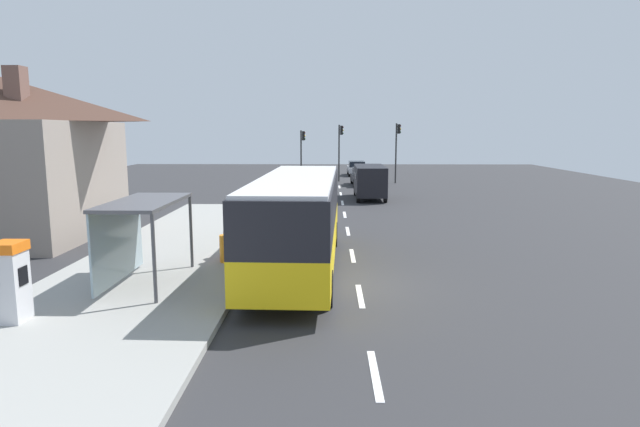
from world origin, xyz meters
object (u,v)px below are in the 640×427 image
(sedan_far, at_px, (357,168))
(recycling_bin_orange, at_px, (227,248))
(recycling_bin_red, at_px, (231,244))
(bus, at_px, (297,217))
(sedan_near, at_px, (363,176))
(traffic_light_median, at_px, (340,144))
(traffic_light_near_side, at_px, (397,144))
(white_van, at_px, (370,180))
(traffic_light_far_side, at_px, (302,148))
(bus_shelter, at_px, (135,220))
(ticket_machine, at_px, (11,281))

(sedan_far, distance_m, recycling_bin_orange, 39.11)
(recycling_bin_red, bearing_deg, bus, -24.63)
(sedan_near, distance_m, traffic_light_median, 4.82)
(recycling_bin_red, bearing_deg, traffic_light_near_side, 71.83)
(white_van, relative_size, traffic_light_far_side, 1.10)
(bus, bearing_deg, sedan_far, 84.13)
(bus, relative_size, sedan_far, 2.51)
(bus, bearing_deg, bus_shelter, -155.09)
(sedan_near, relative_size, ticket_machine, 2.30)
(bus, distance_m, sedan_far, 39.23)
(bus, distance_m, white_van, 19.72)
(traffic_light_far_side, distance_m, bus_shelter, 33.84)
(ticket_machine, xyz_separation_m, recycling_bin_red, (4.04, 6.62, -0.52))
(bus_shelter, bearing_deg, sedan_near, 74.27)
(bus_shelter, bearing_deg, traffic_light_far_side, 84.38)
(recycling_bin_orange, bearing_deg, sedan_far, 80.43)
(sedan_far, relative_size, traffic_light_median, 0.84)
(sedan_near, height_order, recycling_bin_orange, sedan_near)
(sedan_near, relative_size, traffic_light_near_side, 0.83)
(traffic_light_near_side, bearing_deg, bus, -103.22)
(bus, relative_size, sedan_near, 2.48)
(recycling_bin_orange, bearing_deg, recycling_bin_red, 90.00)
(sedan_near, xyz_separation_m, traffic_light_median, (-1.90, 3.53, 2.69))
(bus, bearing_deg, traffic_light_near_side, 76.78)
(bus, bearing_deg, traffic_light_far_side, 92.52)
(bus, height_order, traffic_light_median, traffic_light_median)
(recycling_bin_orange, xyz_separation_m, traffic_light_median, (4.60, 31.84, 2.82))
(traffic_light_near_side, xyz_separation_m, bus_shelter, (-11.91, -32.86, -1.45))
(white_van, xyz_separation_m, recycling_bin_orange, (-6.40, -18.88, -0.69))
(sedan_far, relative_size, bus_shelter, 1.11)
(traffic_light_near_side, relative_size, bus_shelter, 1.34)
(recycling_bin_orange, distance_m, traffic_light_median, 32.29)
(recycling_bin_red, bearing_deg, traffic_light_median, 81.60)
(sedan_near, bearing_deg, traffic_light_near_side, 31.07)
(white_van, xyz_separation_m, recycling_bin_red, (-6.40, -18.18, -0.69))
(recycling_bin_orange, xyz_separation_m, bus_shelter, (-2.21, -2.62, 1.44))
(bus, relative_size, ticket_machine, 5.71)
(traffic_light_near_side, bearing_deg, traffic_light_median, 162.58)
(bus, xyz_separation_m, traffic_light_far_side, (-1.39, 31.48, 1.33))
(sedan_near, bearing_deg, traffic_light_far_side, 153.19)
(white_van, height_order, ticket_machine, white_van)
(bus, relative_size, traffic_light_median, 2.11)
(bus_shelter, bearing_deg, recycling_bin_orange, 49.87)
(white_van, bearing_deg, traffic_light_far_side, 113.55)
(sedan_near, distance_m, recycling_bin_orange, 29.05)
(bus, xyz_separation_m, recycling_bin_red, (-2.49, 1.14, -1.19))
(sedan_far, height_order, traffic_light_median, traffic_light_median)
(recycling_bin_orange, bearing_deg, ticket_machine, -124.29)
(sedan_near, height_order, traffic_light_median, traffic_light_median)
(sedan_near, relative_size, traffic_light_median, 0.85)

